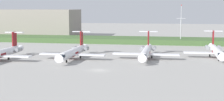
# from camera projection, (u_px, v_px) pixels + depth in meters

# --- Properties ---
(ground_plane) EXTENTS (500.00, 500.00, 0.00)m
(ground_plane) POSITION_uv_depth(u_px,v_px,m) (116.00, 56.00, 125.28)
(ground_plane) COLOR #9E9B96
(grass_berm) EXTENTS (320.00, 20.00, 2.46)m
(grass_berm) POSITION_uv_depth(u_px,v_px,m) (131.00, 40.00, 171.10)
(grass_berm) COLOR #426033
(grass_berm) RESTS_ON ground
(regional_jet_second) EXTENTS (22.81, 31.00, 9.00)m
(regional_jet_second) POSITION_uv_depth(u_px,v_px,m) (1.00, 53.00, 113.35)
(regional_jet_second) COLOR white
(regional_jet_second) RESTS_ON ground
(regional_jet_third) EXTENTS (22.81, 31.00, 9.00)m
(regional_jet_third) POSITION_uv_depth(u_px,v_px,m) (74.00, 52.00, 116.71)
(regional_jet_third) COLOR white
(regional_jet_third) RESTS_ON ground
(regional_jet_fourth) EXTENTS (22.81, 31.00, 9.00)m
(regional_jet_fourth) POSITION_uv_depth(u_px,v_px,m) (146.00, 52.00, 117.25)
(regional_jet_fourth) COLOR white
(regional_jet_fourth) RESTS_ON ground
(regional_jet_fifth) EXTENTS (22.81, 31.00, 9.00)m
(regional_jet_fifth) POSITION_uv_depth(u_px,v_px,m) (216.00, 51.00, 119.89)
(regional_jet_fifth) COLOR white
(regional_jet_fifth) RESTS_ON ground
(antenna_mast) EXTENTS (4.40, 0.50, 19.13)m
(antenna_mast) POSITION_uv_depth(u_px,v_px,m) (181.00, 28.00, 164.48)
(antenna_mast) COLOR #B2B2B7
(antenna_mast) RESTS_ON ground
(distant_hangar) EXTENTS (45.62, 25.31, 16.55)m
(distant_hangar) POSITION_uv_depth(u_px,v_px,m) (39.00, 23.00, 201.66)
(distant_hangar) COLOR gray
(distant_hangar) RESTS_ON ground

